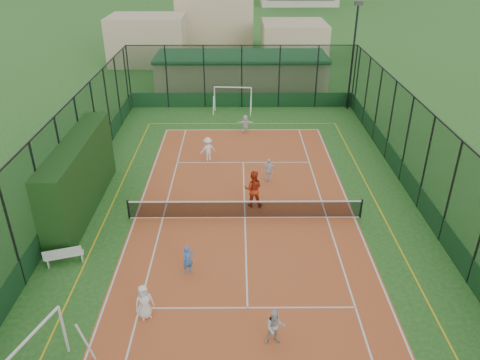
% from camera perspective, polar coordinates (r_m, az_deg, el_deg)
% --- Properties ---
extents(ground, '(300.00, 300.00, 0.00)m').
position_cam_1_polar(ground, '(23.52, 0.60, -4.62)').
color(ground, '#1E5921').
rests_on(ground, ground).
extents(court_slab, '(11.17, 23.97, 0.01)m').
position_cam_1_polar(court_slab, '(23.52, 0.60, -4.61)').
color(court_slab, '#BE5E2A').
rests_on(court_slab, ground).
extents(tennis_net, '(11.67, 0.12, 1.06)m').
position_cam_1_polar(tennis_net, '(23.24, 0.61, -3.52)').
color(tennis_net, black).
rests_on(tennis_net, ground).
extents(perimeter_fence, '(18.12, 34.12, 5.00)m').
position_cam_1_polar(perimeter_fence, '(22.28, 0.63, 0.81)').
color(perimeter_fence, black).
rests_on(perimeter_fence, ground).
extents(floodlight_ne, '(0.60, 0.26, 8.25)m').
position_cam_1_polar(floodlight_ne, '(38.49, 13.56, 14.31)').
color(floodlight_ne, black).
rests_on(floodlight_ne, ground).
extents(clubhouse, '(15.20, 7.20, 3.15)m').
position_cam_1_polar(clubhouse, '(43.29, 0.15, 13.01)').
color(clubhouse, tan).
rests_on(clubhouse, ground).
extents(hedge_left, '(1.27, 8.48, 3.71)m').
position_cam_1_polar(hedge_left, '(24.80, -18.97, 0.47)').
color(hedge_left, black).
rests_on(hedge_left, ground).
extents(white_bench, '(1.64, 0.89, 0.89)m').
position_cam_1_polar(white_bench, '(21.61, -20.63, -8.53)').
color(white_bench, white).
rests_on(white_bench, ground).
extents(futsal_goal_far, '(3.08, 1.12, 1.95)m').
position_cam_1_polar(futsal_goal_far, '(37.72, -0.89, 9.81)').
color(futsal_goal_far, white).
rests_on(futsal_goal_far, ground).
extents(child_near_left, '(0.83, 0.73, 1.42)m').
position_cam_1_polar(child_near_left, '(17.96, -11.61, -14.33)').
color(child_near_left, white).
rests_on(child_near_left, court_slab).
extents(child_near_mid, '(0.57, 0.52, 1.30)m').
position_cam_1_polar(child_near_mid, '(19.75, -6.37, -9.64)').
color(child_near_mid, '#4473C1').
rests_on(child_near_mid, court_slab).
extents(child_near_right, '(0.70, 0.56, 1.39)m').
position_cam_1_polar(child_near_right, '(16.78, 4.28, -17.46)').
color(child_near_right, silver).
rests_on(child_near_right, court_slab).
extents(child_far_left, '(1.13, 0.93, 1.52)m').
position_cam_1_polar(child_far_left, '(29.20, -3.94, 3.79)').
color(child_far_left, white).
rests_on(child_far_left, court_slab).
extents(child_far_right, '(0.87, 0.41, 1.44)m').
position_cam_1_polar(child_far_right, '(26.59, 3.52, 1.20)').
color(child_far_right, white).
rests_on(child_far_right, court_slab).
extents(child_far_back, '(1.22, 0.44, 1.30)m').
position_cam_1_polar(child_far_back, '(33.48, 0.64, 6.87)').
color(child_far_back, white).
rests_on(child_far_back, court_slab).
extents(coach, '(1.02, 0.83, 1.98)m').
position_cam_1_polar(coach, '(24.06, 1.62, -1.07)').
color(coach, '#BA3013').
rests_on(coach, court_slab).
extents(tennis_balls, '(4.97, 1.23, 0.07)m').
position_cam_1_polar(tennis_balls, '(24.49, -2.04, -3.09)').
color(tennis_balls, '#CCE033').
rests_on(tennis_balls, court_slab).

